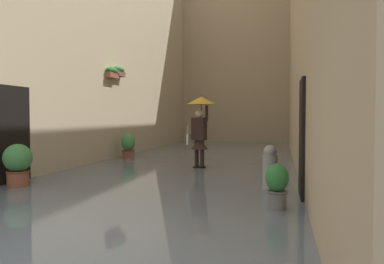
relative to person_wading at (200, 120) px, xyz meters
The scene contains 8 objects.
ground_plane 2.84m from the person_wading, 79.41° to the right, with size 60.00×60.00×0.00m, color slate.
flood_water 2.82m from the person_wading, 79.41° to the right, with size 7.01×25.12×0.07m, color slate.
building_facade_far 13.62m from the person_wading, 87.99° to the right, with size 9.81×1.80×11.61m, color tan.
person_wading is the anchor object (origin of this frame).
potted_plant_far_left 5.29m from the person_wading, 114.96° to the left, with size 0.37×0.37×0.78m.
potted_plant_near_right 4.98m from the person_wading, 50.51° to the left, with size 0.59×0.59×0.95m.
potted_plant_far_right 3.95m from the person_wading, 36.31° to the right, with size 0.50×0.50×0.91m.
mooring_bollard 3.72m from the person_wading, 124.55° to the left, with size 0.29×0.29×0.95m.
Camera 1 is at (-2.70, 3.86, 1.51)m, focal length 36.98 mm.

